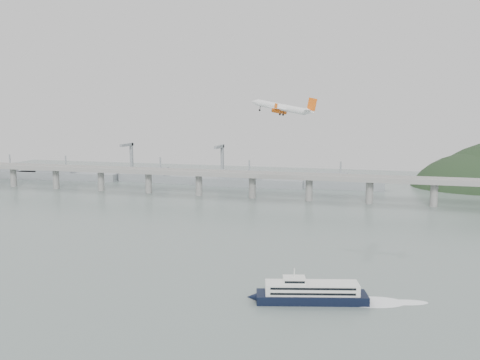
% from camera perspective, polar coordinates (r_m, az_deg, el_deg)
% --- Properties ---
extents(ground, '(900.00, 900.00, 0.00)m').
position_cam_1_polar(ground, '(252.44, -3.47, -9.76)').
color(ground, slate).
rests_on(ground, ground).
extents(bridge, '(800.00, 22.00, 23.90)m').
position_cam_1_polar(bridge, '(438.58, 5.05, 0.08)').
color(bridge, gray).
rests_on(bridge, ground).
extents(distant_fleet, '(453.00, 60.90, 40.00)m').
position_cam_1_polar(distant_fleet, '(550.01, -9.62, 0.36)').
color(distant_fleet, gray).
rests_on(distant_fleet, ground).
extents(ferry, '(71.58, 26.19, 13.73)m').
position_cam_1_polar(ferry, '(209.96, 8.05, -12.43)').
color(ferry, black).
rests_on(ferry, ground).
extents(airliner, '(43.01, 39.15, 11.21)m').
position_cam_1_polar(airliner, '(315.30, 4.83, 8.09)').
color(airliner, white).
rests_on(airliner, ground).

